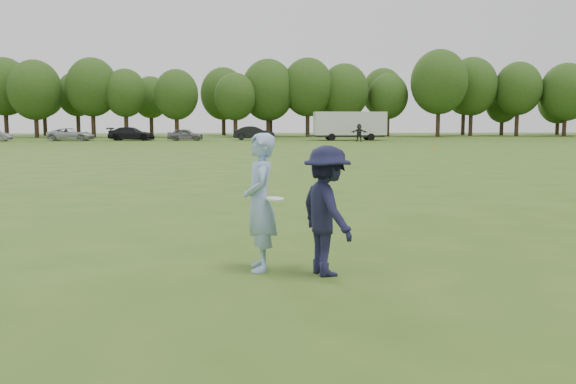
% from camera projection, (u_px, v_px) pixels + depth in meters
% --- Properties ---
extents(ground, '(200.00, 200.00, 0.00)m').
position_uv_depth(ground, '(285.00, 277.00, 8.87)').
color(ground, '#325417').
rests_on(ground, ground).
extents(thrower, '(0.54, 0.79, 2.09)m').
position_uv_depth(thrower, '(260.00, 202.00, 9.20)').
color(thrower, '#8EAEDC').
rests_on(thrower, ground).
extents(defender, '(1.09, 1.40, 1.91)m').
position_uv_depth(defender, '(327.00, 211.00, 8.94)').
color(defender, '#171732').
rests_on(defender, ground).
extents(player_far_d, '(1.80, 0.77, 1.89)m').
position_uv_depth(player_far_d, '(359.00, 133.00, 64.23)').
color(player_far_d, '#282828').
rests_on(player_far_d, ground).
extents(car_c, '(5.07, 2.48, 1.39)m').
position_uv_depth(car_c, '(71.00, 134.00, 66.95)').
color(car_c, '#A9ABAE').
rests_on(car_c, ground).
extents(car_d, '(5.33, 2.66, 1.49)m').
position_uv_depth(car_d, '(131.00, 134.00, 67.89)').
color(car_d, black).
rests_on(car_d, ground).
extents(car_e, '(4.03, 1.88, 1.33)m').
position_uv_depth(car_e, '(185.00, 135.00, 67.29)').
color(car_e, slate).
rests_on(car_e, ground).
extents(car_f, '(4.79, 1.79, 1.56)m').
position_uv_depth(car_f, '(254.00, 133.00, 69.52)').
color(car_f, black).
rests_on(car_f, ground).
extents(field_cone, '(0.28, 0.28, 0.30)m').
position_uv_depth(field_cone, '(435.00, 146.00, 49.43)').
color(field_cone, orange).
rests_on(field_cone, ground).
extents(disc_in_play, '(0.32, 0.32, 0.06)m').
position_uv_depth(disc_in_play, '(275.00, 199.00, 9.03)').
color(disc_in_play, white).
rests_on(disc_in_play, ground).
extents(cargo_trailer, '(9.00, 2.75, 3.20)m').
position_uv_depth(cargo_trailer, '(350.00, 124.00, 68.48)').
color(cargo_trailer, silver).
rests_on(cargo_trailer, ground).
extents(treeline, '(130.35, 18.39, 11.74)m').
position_uv_depth(treeline, '(267.00, 91.00, 84.50)').
color(treeline, '#332114').
rests_on(treeline, ground).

